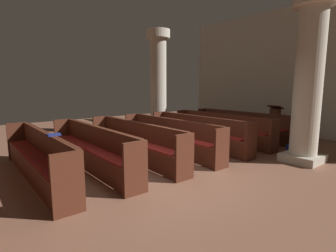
# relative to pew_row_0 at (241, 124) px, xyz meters

# --- Properties ---
(ground_plane) EXTENTS (19.20, 19.20, 0.00)m
(ground_plane) POSITION_rel_pew_row_0_xyz_m (1.08, -4.07, -0.47)
(ground_plane) COLOR brown
(back_wall) EXTENTS (10.00, 0.16, 4.50)m
(back_wall) POSITION_rel_pew_row_0_xyz_m (1.08, 2.01, 1.78)
(back_wall) COLOR beige
(back_wall) RESTS_ON ground
(pew_row_0) EXTENTS (3.64, 0.47, 0.88)m
(pew_row_0) POSITION_rel_pew_row_0_xyz_m (0.00, 0.00, 0.00)
(pew_row_0) COLOR #562819
(pew_row_0) RESTS_ON ground
(pew_row_1) EXTENTS (3.64, 0.46, 0.88)m
(pew_row_1) POSITION_rel_pew_row_0_xyz_m (0.00, -1.05, 0.00)
(pew_row_1) COLOR #562819
(pew_row_1) RESTS_ON ground
(pew_row_2) EXTENTS (3.64, 0.46, 0.88)m
(pew_row_2) POSITION_rel_pew_row_0_xyz_m (0.00, -2.11, 0.00)
(pew_row_2) COLOR #562819
(pew_row_2) RESTS_ON ground
(pew_row_3) EXTENTS (3.64, 0.47, 0.88)m
(pew_row_3) POSITION_rel_pew_row_0_xyz_m (0.00, -3.16, 0.00)
(pew_row_3) COLOR #562819
(pew_row_3) RESTS_ON ground
(pew_row_4) EXTENTS (3.64, 0.46, 0.88)m
(pew_row_4) POSITION_rel_pew_row_0_xyz_m (0.00, -4.22, 0.00)
(pew_row_4) COLOR #562819
(pew_row_4) RESTS_ON ground
(pew_row_5) EXTENTS (3.64, 0.47, 0.88)m
(pew_row_5) POSITION_rel_pew_row_0_xyz_m (0.00, -5.27, 0.00)
(pew_row_5) COLOR #562819
(pew_row_5) RESTS_ON ground
(pew_row_6) EXTENTS (3.64, 0.46, 0.88)m
(pew_row_6) POSITION_rel_pew_row_0_xyz_m (0.00, -6.32, 0.00)
(pew_row_6) COLOR #562819
(pew_row_6) RESTS_ON ground
(pillar_aisle_side) EXTENTS (0.86, 0.86, 3.73)m
(pillar_aisle_side) POSITION_rel_pew_row_0_xyz_m (2.61, -1.27, 1.47)
(pillar_aisle_side) COLOR #B6AD9A
(pillar_aisle_side) RESTS_ON ground
(pillar_far_side) EXTENTS (0.86, 0.86, 3.73)m
(pillar_far_side) POSITION_rel_pew_row_0_xyz_m (-2.56, -1.57, 1.47)
(pillar_far_side) COLOR #B6AD9A
(pillar_far_side) RESTS_ON ground
(lectern) EXTENTS (0.48, 0.45, 1.08)m
(lectern) POSITION_rel_pew_row_0_xyz_m (0.46, 1.33, -0.02)
(lectern) COLOR #492215
(lectern) RESTS_ON ground
(hymn_book) EXTENTS (0.15, 0.21, 0.04)m
(hymn_book) POSITION_rel_pew_row_0_xyz_m (0.48, -6.13, 0.43)
(hymn_book) COLOR navy
(hymn_book) RESTS_ON pew_row_6
(kneeler_box_blue) EXTENTS (0.42, 0.31, 0.20)m
(kneeler_box_blue) POSITION_rel_pew_row_0_xyz_m (2.13, -0.51, -0.37)
(kneeler_box_blue) COLOR navy
(kneeler_box_blue) RESTS_ON ground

